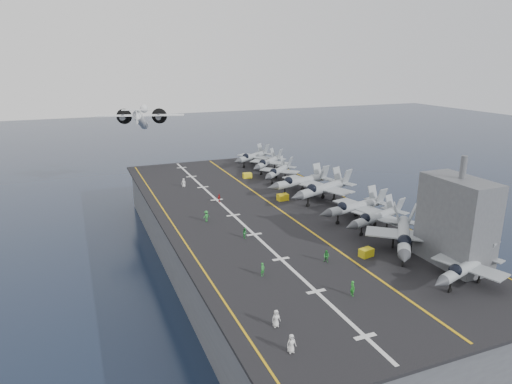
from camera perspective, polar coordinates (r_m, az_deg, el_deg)
name	(u,v)px	position (r m, az deg, el deg)	size (l,w,h in m)	color
ground	(264,263)	(87.63, 1.00, -8.87)	(500.00, 500.00, 0.00)	#142135
hull	(264,239)	(85.62, 1.01, -5.84)	(36.00, 90.00, 10.00)	#56595E
flight_deck	(264,212)	(83.80, 1.03, -2.55)	(38.00, 92.00, 0.40)	black
foul_line	(279,209)	(84.89, 2.90, -2.16)	(0.35, 90.00, 0.02)	gold
landing_centerline	(233,215)	(81.68, -2.85, -2.91)	(0.50, 90.00, 0.02)	silver
deck_edge_port	(172,223)	(78.97, -10.41, -3.86)	(0.25, 90.00, 0.02)	gold
deck_edge_stbd	(350,200)	(92.24, 11.66, -0.97)	(0.25, 90.00, 0.02)	gold
island_superstructure	(458,211)	(65.98, 23.89, -2.23)	(5.00, 10.00, 15.00)	#56595E
fighter_jet_0	(467,266)	(62.68, 24.85, -8.43)	(15.18, 12.32, 4.57)	gray
fighter_jet_1	(404,235)	(68.50, 18.00, -5.13)	(18.44, 19.23, 5.58)	#9EA6B0
fighter_jet_2	(377,216)	(76.47, 14.84, -2.95)	(15.87, 12.95, 4.76)	#9EA9B1
fighter_jet_3	(356,206)	(80.49, 12.34, -1.70)	(16.14, 12.33, 5.04)	#999FA9
fighter_jet_4	(324,188)	(89.46, 8.44, 0.55)	(19.37, 16.30, 5.72)	gray
fighter_jet_5	(301,181)	(94.80, 5.65, 1.43)	(17.31, 13.52, 5.33)	gray
fighter_jet_6	(278,171)	(104.52, 2.82, 2.70)	(15.81, 15.56, 4.63)	#A1A8B2
fighter_jet_7	(268,162)	(112.80, 1.50, 3.79)	(16.63, 16.24, 4.85)	#8F969D
fighter_jet_8	(252,156)	(119.74, -0.44, 4.52)	(16.68, 15.36, 4.82)	#91979F
tow_cart_a	(366,253)	(66.81, 13.61, -7.37)	(2.16, 1.63, 1.17)	gold
tow_cart_b	(283,197)	(90.11, 3.36, -0.65)	(2.19, 1.50, 1.27)	gold
tow_cart_c	(247,175)	(106.89, -1.10, 2.08)	(2.10, 1.47, 1.19)	yellow
crew_0	(276,318)	(49.23, 2.53, -15.51)	(1.16, 0.78, 1.92)	silver
crew_1	(263,269)	(59.45, 0.84, -9.63)	(1.29, 1.19, 1.78)	#268C33
crew_2	(245,233)	(71.38, -1.40, -5.11)	(0.71, 1.03, 1.66)	green
crew_3	(206,216)	(78.83, -6.24, -3.00)	(1.33, 1.10, 1.90)	#268C33
crew_4	(219,198)	(89.03, -4.64, -0.78)	(1.14, 1.09, 1.59)	#B21919
crew_5	(184,183)	(100.54, -9.04, 1.16)	(1.36, 1.18, 1.90)	white
crew_6	(352,288)	(56.00, 11.97, -11.68)	(0.81, 1.17, 1.90)	green
crew_7	(326,256)	(63.84, 8.80, -7.95)	(1.11, 1.26, 1.75)	#268C33
transport_plane	(141,120)	(126.36, -14.19, 8.67)	(26.09, 21.00, 5.39)	white
crew_8	(291,343)	(45.68, 4.44, -18.36)	(1.16, 0.78, 1.92)	silver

